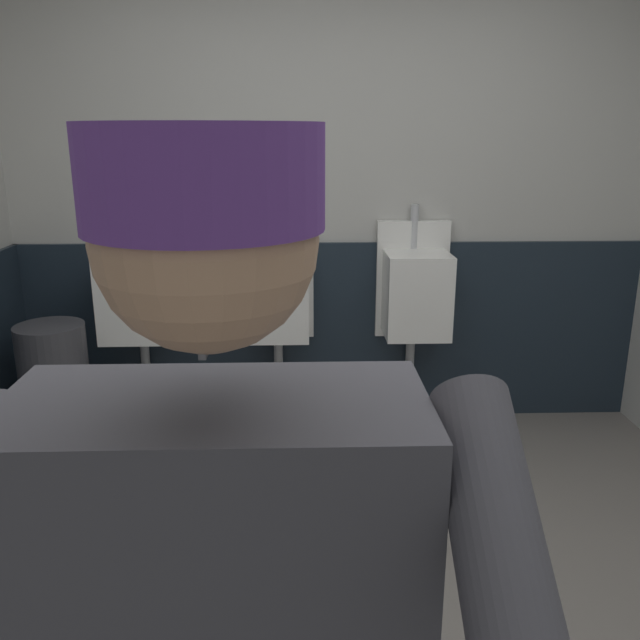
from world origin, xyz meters
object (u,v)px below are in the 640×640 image
trash_bin (56,391)px  urinal_left (136,295)px  urinal_right (415,293)px  urinal_middle (277,294)px

trash_bin → urinal_left: bearing=39.2°
urinal_left → urinal_right: size_ratio=1.00×
urinal_right → trash_bin: bearing=-170.9°
urinal_right → trash_bin: 1.94m
urinal_left → trash_bin: urinal_left is taller
urinal_middle → urinal_right: (0.75, 0.00, 0.00)m
urinal_left → trash_bin: bearing=-140.8°
urinal_middle → urinal_right: same height
urinal_right → trash_bin: size_ratio=1.77×
urinal_right → trash_bin: (-1.86, -0.30, -0.43)m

